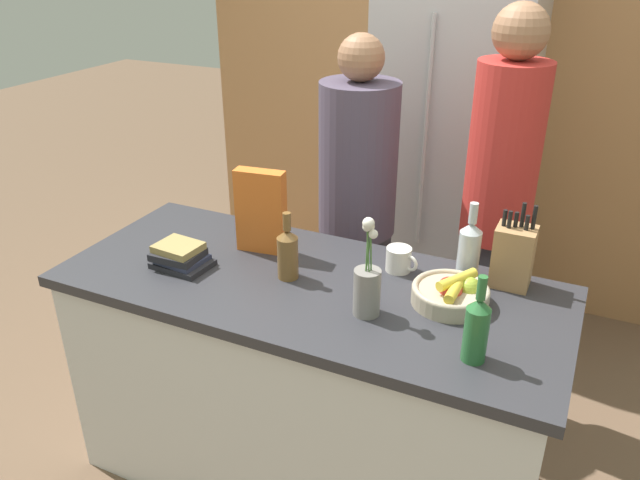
{
  "coord_description": "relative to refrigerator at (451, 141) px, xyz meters",
  "views": [
    {
      "loc": [
        0.83,
        -1.68,
        1.98
      ],
      "look_at": [
        0.0,
        0.09,
        1.01
      ],
      "focal_mm": 35.0,
      "sensor_mm": 36.0,
      "label": 1
    }
  ],
  "objects": [
    {
      "name": "ground_plane",
      "position": [
        -0.12,
        -1.44,
        -1.01
      ],
      "size": [
        14.0,
        14.0,
        0.0
      ],
      "primitive_type": "plane",
      "color": "brown"
    },
    {
      "name": "kitchen_island",
      "position": [
        -0.12,
        -1.44,
        -0.56
      ],
      "size": [
        1.76,
        0.74,
        0.89
      ],
      "color": "silver",
      "rests_on": "ground_plane"
    },
    {
      "name": "back_wall_wood",
      "position": [
        -0.12,
        0.36,
        0.29
      ],
      "size": [
        2.96,
        0.12,
        2.6
      ],
      "color": "#AD7A4C",
      "rests_on": "ground_plane"
    },
    {
      "name": "refrigerator",
      "position": [
        0.0,
        0.0,
        0.0
      ],
      "size": [
        0.73,
        0.62,
        2.02
      ],
      "color": "#B7B7BC",
      "rests_on": "ground_plane"
    },
    {
      "name": "fruit_bowl",
      "position": [
        0.36,
        -1.37,
        -0.08
      ],
      "size": [
        0.25,
        0.25,
        0.1
      ],
      "color": "tan",
      "rests_on": "kitchen_island"
    },
    {
      "name": "knife_block",
      "position": [
        0.51,
        -1.16,
        -0.01
      ],
      "size": [
        0.13,
        0.11,
        0.3
      ],
      "color": "#A87A4C",
      "rests_on": "kitchen_island"
    },
    {
      "name": "flower_vase",
      "position": [
        0.13,
        -1.54,
        -0.02
      ],
      "size": [
        0.09,
        0.09,
        0.34
      ],
      "color": "gray",
      "rests_on": "kitchen_island"
    },
    {
      "name": "cereal_box",
      "position": [
        -0.39,
        -1.29,
        0.04
      ],
      "size": [
        0.19,
        0.08,
        0.32
      ],
      "color": "orange",
      "rests_on": "kitchen_island"
    },
    {
      "name": "coffee_mug",
      "position": [
        0.14,
        -1.23,
        -0.07
      ],
      "size": [
        0.12,
        0.09,
        0.09
      ],
      "color": "silver",
      "rests_on": "kitchen_island"
    },
    {
      "name": "book_stack",
      "position": [
        -0.59,
        -1.54,
        -0.08
      ],
      "size": [
        0.21,
        0.16,
        0.09
      ],
      "color": "#232328",
      "rests_on": "kitchen_island"
    },
    {
      "name": "bottle_oil",
      "position": [
        0.37,
        -1.17,
        -0.01
      ],
      "size": [
        0.08,
        0.08,
        0.28
      ],
      "color": "#B2BCC1",
      "rests_on": "kitchen_island"
    },
    {
      "name": "bottle_vinegar",
      "position": [
        -0.2,
        -1.43,
        -0.02
      ],
      "size": [
        0.07,
        0.07,
        0.25
      ],
      "color": "brown",
      "rests_on": "kitchen_island"
    },
    {
      "name": "bottle_wine",
      "position": [
        0.49,
        -1.63,
        -0.01
      ],
      "size": [
        0.07,
        0.07,
        0.27
      ],
      "color": "#286633",
      "rests_on": "kitchen_island"
    },
    {
      "name": "person_at_sink",
      "position": [
        -0.21,
        -0.76,
        -0.09
      ],
      "size": [
        0.34,
        0.34,
        1.63
      ],
      "rotation": [
        0.0,
        0.0,
        -0.18
      ],
      "color": "#383842",
      "rests_on": "ground_plane"
    },
    {
      "name": "person_in_blue",
      "position": [
        0.37,
        -0.71,
        0.01
      ],
      "size": [
        0.28,
        0.28,
        1.77
      ],
      "rotation": [
        0.0,
        0.0,
        -0.47
      ],
      "color": "#383842",
      "rests_on": "ground_plane"
    }
  ]
}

